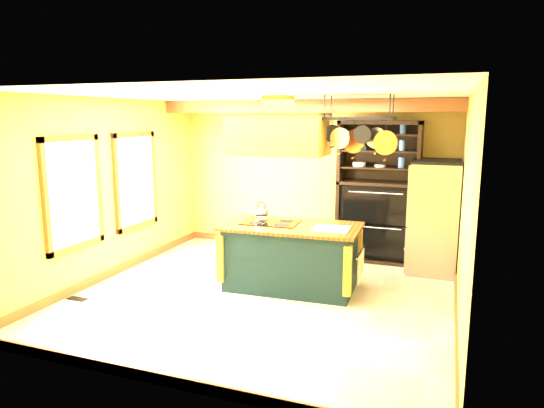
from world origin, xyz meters
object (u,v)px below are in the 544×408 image
Objects in this scene: hutch at (378,207)px; pot_rack at (359,128)px; kitchen_island at (291,256)px; range_hood at (278,130)px; refrigerator at (433,219)px.

pot_rack is at bearing -90.74° from hutch.
pot_rack reaches higher than kitchen_island.
range_hood is 1.11m from pot_rack.
pot_rack is (1.11, -0.00, 0.03)m from range_hood.
range_hood and pot_rack have the same top height.
refrigerator reaches higher than kitchen_island.
refrigerator is at bearing 37.28° from kitchen_island.
hutch reaches higher than refrigerator.
pot_rack is (0.91, -0.00, 1.80)m from kitchen_island.
range_hood is 2.56m from hutch.
range_hood is at bearing -121.37° from hutch.
refrigerator is (0.93, 1.52, -1.43)m from pot_rack.
hutch is at bearing 159.23° from refrigerator.
range_hood is 0.60× the size of hutch.
pot_rack is 0.58× the size of refrigerator.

